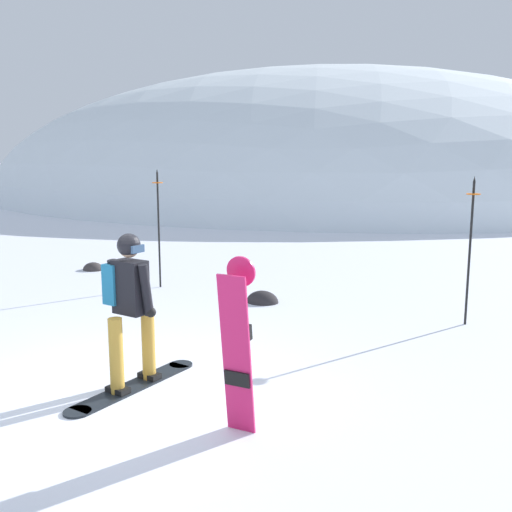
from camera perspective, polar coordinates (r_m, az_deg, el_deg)
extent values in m
plane|color=white|center=(6.41, -13.57, -13.53)|extent=(300.00, 300.00, 0.00)
ellipsoid|color=silver|center=(37.98, 6.08, 6.12)|extent=(41.60, 37.44, 15.39)
cube|color=black|center=(6.63, -12.00, -12.52)|extent=(0.47, 1.58, 0.02)
cylinder|color=black|center=(7.16, -7.48, -10.67)|extent=(0.28, 0.28, 0.02)
cylinder|color=black|center=(6.16, -17.33, -14.57)|extent=(0.28, 0.28, 0.02)
cube|color=black|center=(6.78, -10.54, -11.60)|extent=(0.27, 0.17, 0.06)
cube|color=black|center=(6.47, -13.56, -12.79)|extent=(0.27, 0.17, 0.06)
cylinder|color=#BC8E33|center=(6.65, -10.65, -8.55)|extent=(0.15, 0.15, 0.82)
cylinder|color=#BC8E33|center=(6.33, -13.71, -9.61)|extent=(0.15, 0.15, 0.82)
cube|color=black|center=(6.30, -12.37, -3.03)|extent=(0.38, 0.26, 0.58)
cylinder|color=black|center=(6.46, -13.79, -2.76)|extent=(0.12, 0.19, 0.57)
cylinder|color=black|center=(6.14, -10.87, -3.32)|extent=(0.12, 0.19, 0.57)
sphere|color=black|center=(6.56, -13.57, -4.81)|extent=(0.11, 0.11, 0.11)
sphere|color=black|center=(6.21, -10.40, -5.52)|extent=(0.11, 0.11, 0.11)
cube|color=teal|center=(6.43, -13.62, -2.62)|extent=(0.21, 0.30, 0.44)
cube|color=teal|center=(6.52, -14.19, -3.20)|extent=(0.08, 0.21, 0.20)
sphere|color=tan|center=(6.21, -12.51, 0.79)|extent=(0.21, 0.21, 0.21)
sphere|color=black|center=(6.21, -12.52, 1.06)|extent=(0.25, 0.25, 0.25)
cube|color=navy|center=(6.12, -11.67, 0.68)|extent=(0.05, 0.17, 0.08)
cube|color=#D11E5B|center=(5.22, -1.95, -9.87)|extent=(0.28, 0.21, 1.51)
cylinder|color=#D11E5B|center=(5.10, -1.50, -1.55)|extent=(0.28, 0.06, 0.28)
cube|color=black|center=(5.18, -1.81, -7.48)|extent=(0.25, 0.09, 0.15)
cube|color=black|center=(5.32, -1.78, -12.00)|extent=(0.25, 0.09, 0.15)
cylinder|color=black|center=(9.08, 20.44, 0.15)|extent=(0.04, 0.04, 2.15)
cylinder|color=orange|center=(8.98, 20.79, 5.78)|extent=(0.20, 0.20, 0.02)
cone|color=black|center=(8.97, 20.88, 7.18)|extent=(0.04, 0.04, 0.08)
cylinder|color=black|center=(11.13, -9.63, 2.47)|extent=(0.04, 0.04, 2.20)
cylinder|color=orange|center=(11.05, -9.77, 7.20)|extent=(0.20, 0.20, 0.01)
cone|color=black|center=(11.04, -9.80, 8.34)|extent=(0.04, 0.04, 0.08)
ellipsoid|color=#383333|center=(13.32, -15.85, -1.33)|extent=(0.48, 0.41, 0.34)
ellipsoid|color=#282628|center=(10.03, 0.63, -4.61)|extent=(0.57, 0.49, 0.40)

